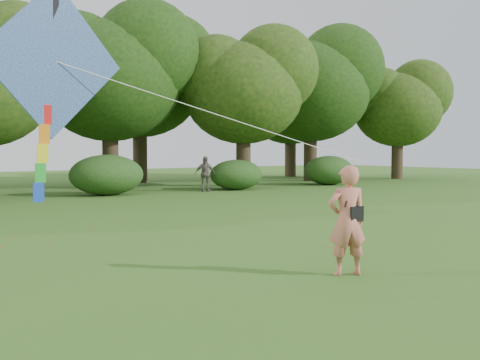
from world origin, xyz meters
TOP-DOWN VIEW (x-y plane):
  - ground at (0.00, 0.00)m, footprint 100.00×100.00m
  - man_kite_flyer at (-0.87, -0.97)m, footprint 0.80×0.68m
  - bystander_right at (7.97, 17.26)m, footprint 1.12×0.77m
  - crossbody_bag at (-0.75, -1.00)m, footprint 0.43×0.20m
  - flying_kite at (-5.53, -0.06)m, footprint 5.97×1.16m
  - tree_line at (1.67, 22.88)m, footprint 54.70×15.30m
  - shrub_band at (-0.72, 17.60)m, footprint 39.15×3.22m
  - fallen_leaves at (-1.76, 3.35)m, footprint 10.35×12.05m

SIDE VIEW (x-z plane):
  - ground at x=0.00m, z-range 0.00..0.00m
  - fallen_leaves at x=-1.76m, z-range 0.00..0.01m
  - shrub_band at x=-0.72m, z-range -0.08..1.79m
  - bystander_right at x=7.97m, z-range 0.00..1.77m
  - man_kite_flyer at x=-0.87m, z-range 0.00..1.87m
  - crossbody_bag at x=-0.75m, z-range 0.70..1.42m
  - flying_kite at x=-5.53m, z-range 1.80..4.74m
  - tree_line at x=1.67m, z-range 0.86..10.35m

